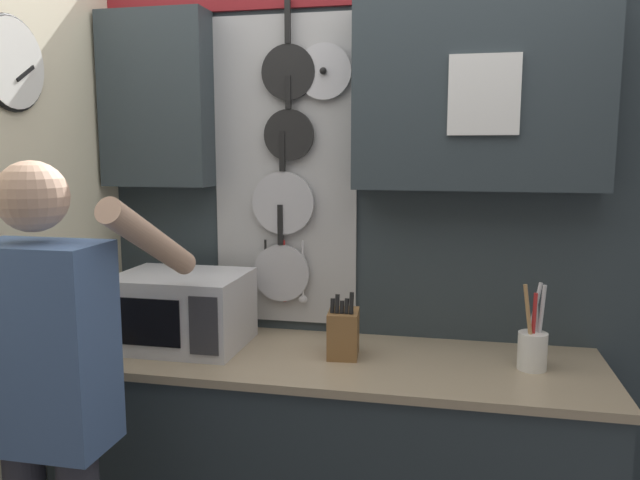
{
  "coord_description": "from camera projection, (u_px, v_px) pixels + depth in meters",
  "views": [
    {
      "loc": [
        0.45,
        -2.19,
        1.66
      ],
      "look_at": [
        -0.07,
        0.21,
        1.3
      ],
      "focal_mm": 35.0,
      "sensor_mm": 36.0,
      "label": 1
    }
  ],
  "objects": [
    {
      "name": "knife_block",
      "position": [
        343.0,
        333.0,
        2.31
      ],
      "size": [
        0.12,
        0.16,
        0.25
      ],
      "color": "brown",
      "rests_on": "base_cabinet_counter"
    },
    {
      "name": "person",
      "position": [
        47.0,
        388.0,
        1.82
      ],
      "size": [
        0.54,
        0.61,
        1.63
      ],
      "color": "#383842",
      "rests_on": "ground_plane"
    },
    {
      "name": "utensil_crock",
      "position": [
        533.0,
        347.0,
        2.18
      ],
      "size": [
        0.1,
        0.1,
        0.31
      ],
      "color": "white",
      "rests_on": "base_cabinet_counter"
    },
    {
      "name": "microwave",
      "position": [
        182.0,
        310.0,
        2.44
      ],
      "size": [
        0.49,
        0.4,
        0.28
      ],
      "color": "silver",
      "rests_on": "base_cabinet_counter"
    },
    {
      "name": "back_wall_unit",
      "position": [
        349.0,
        192.0,
        2.51
      ],
      "size": [
        2.58,
        0.22,
        2.43
      ],
      "color": "#2D383D",
      "rests_on": "ground_plane"
    },
    {
      "name": "side_wall",
      "position": [
        9.0,
        277.0,
        2.11
      ],
      "size": [
        0.07,
        1.6,
        2.43
      ],
      "color": "beige",
      "rests_on": "ground_plane"
    },
    {
      "name": "base_cabinet_counter",
      "position": [
        327.0,
        469.0,
        2.39
      ],
      "size": [
        2.01,
        0.65,
        0.9
      ],
      "color": "#2D383D",
      "rests_on": "ground_plane"
    }
  ]
}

